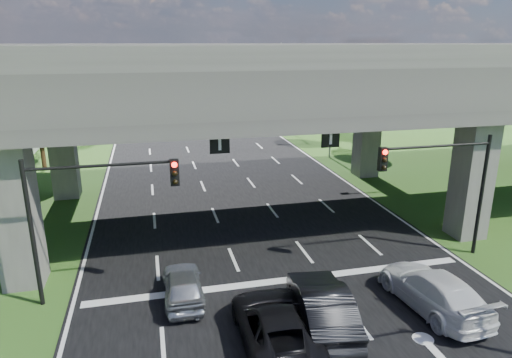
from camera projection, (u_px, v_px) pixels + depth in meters
name	position (u px, v px, depth m)	size (l,w,h in m)	color
ground	(312.00, 327.00, 16.86)	(160.00, 160.00, 0.00)	#2F4C18
road	(251.00, 225.00, 26.17)	(18.00, 120.00, 0.03)	black
overpass	(243.00, 82.00, 25.74)	(80.00, 15.00, 10.00)	#3E3B38
signal_right	(445.00, 176.00, 21.06)	(5.76, 0.54, 6.00)	black
signal_left	(89.00, 202.00, 17.58)	(5.76, 0.54, 6.00)	black
streetlight_far	(328.00, 93.00, 39.76)	(3.38, 0.25, 10.00)	gray
streetlight_beyond	(277.00, 79.00, 54.65)	(3.38, 0.25, 10.00)	gray
tree_left_near	(37.00, 110.00, 36.57)	(4.50, 4.50, 7.80)	black
tree_left_mid	(22.00, 106.00, 43.53)	(3.91, 3.90, 6.76)	black
tree_left_far	(77.00, 87.00, 51.59)	(4.80, 4.80, 8.32)	black
tree_right_near	(340.00, 102.00, 44.53)	(4.20, 4.20, 7.28)	black
tree_right_mid	(336.00, 95.00, 52.74)	(3.91, 3.90, 6.76)	black
tree_right_far	(283.00, 84.00, 59.11)	(4.50, 4.50, 7.80)	black
car_silver	(183.00, 284.00, 18.46)	(1.58, 3.92, 1.33)	#AEB2B6
car_dark	(322.00, 306.00, 16.65)	(1.79, 5.13, 1.69)	black
car_white	(433.00, 290.00, 17.87)	(2.14, 5.26, 1.53)	silver
car_trailing	(275.00, 326.00, 15.65)	(2.46, 5.34, 1.48)	black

